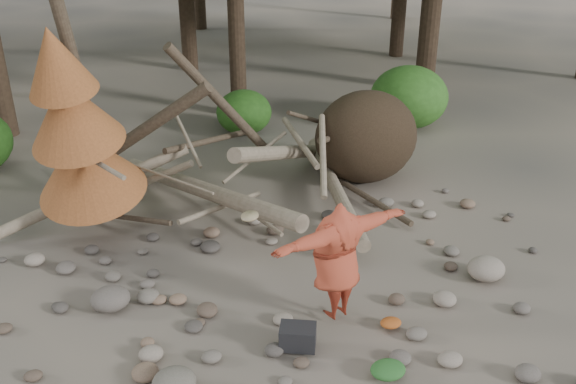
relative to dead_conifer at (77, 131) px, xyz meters
name	(u,v)px	position (x,y,z in m)	size (l,w,h in m)	color
ground	(318,318)	(3.12, -3.37, -2.11)	(120.00, 120.00, 0.00)	#514C44
deadfall_pile	(341,143)	(5.13, 0.87, -1.16)	(8.55, 5.24, 3.30)	#332619
dead_conifer	(77,131)	(0.00, 0.00, 0.00)	(2.06, 2.16, 4.35)	#4C3F30
bush_mid	(244,112)	(3.92, 4.43, -1.55)	(1.40, 1.40, 1.12)	#2B5E1B
bush_right	(409,97)	(8.12, 3.63, -1.31)	(2.00, 2.00, 1.60)	#357022
frisbee_thrower	(337,260)	(3.35, -3.42, -1.10)	(2.47, 1.31, 1.86)	#AE3E27
backpack	(298,340)	(2.60, -3.95, -1.94)	(0.50, 0.33, 0.33)	black
cloth_green	(388,373)	(3.55, -4.84, -2.02)	(0.48, 0.40, 0.18)	#265C24
cloth_orange	(391,326)	(4.04, -3.92, -2.05)	(0.32, 0.26, 0.12)	#A14C1B
boulder_front_left	(174,382)	(0.84, -4.27, -1.94)	(0.57, 0.51, 0.34)	#666155
boulder_mid_right	(486,269)	(6.09, -3.20, -1.92)	(0.62, 0.56, 0.37)	gray
boulder_mid_left	(110,299)	(0.18, -2.20, -1.93)	(0.60, 0.54, 0.36)	#5E564F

